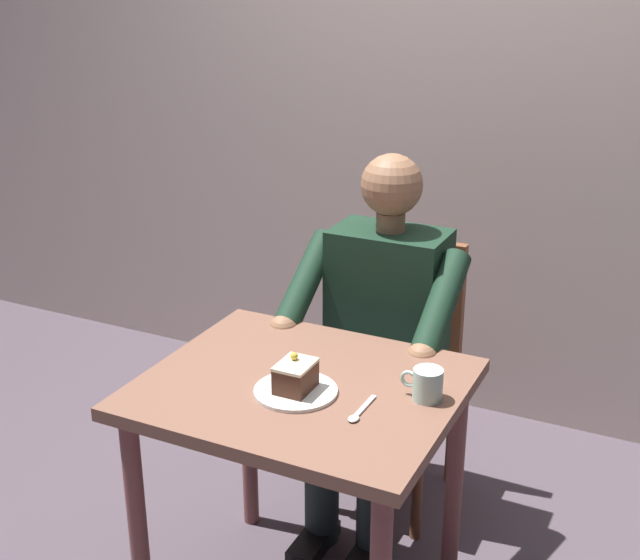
# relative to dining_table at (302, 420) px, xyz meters

# --- Properties ---
(cafe_rear_panel) EXTENTS (6.40, 0.12, 3.00)m
(cafe_rear_panel) POSITION_rel_dining_table_xyz_m (0.00, -1.42, 0.88)
(cafe_rear_panel) COLOR beige
(cafe_rear_panel) RESTS_ON ground
(dining_table) EXTENTS (0.81, 0.69, 0.74)m
(dining_table) POSITION_rel_dining_table_xyz_m (0.00, 0.00, 0.00)
(dining_table) COLOR brown
(dining_table) RESTS_ON ground
(chair) EXTENTS (0.42, 0.42, 0.89)m
(chair) POSITION_rel_dining_table_xyz_m (0.00, -0.70, -0.14)
(chair) COLOR brown
(chair) RESTS_ON ground
(seated_person) EXTENTS (0.53, 0.58, 1.22)m
(seated_person) POSITION_rel_dining_table_xyz_m (0.00, -0.53, 0.01)
(seated_person) COLOR #173121
(seated_person) RESTS_ON ground
(dessert_plate) EXTENTS (0.21, 0.21, 0.01)m
(dessert_plate) POSITION_rel_dining_table_xyz_m (-0.01, 0.06, 0.12)
(dessert_plate) COLOR white
(dessert_plate) RESTS_ON dining_table
(cake_slice) EXTENTS (0.08, 0.11, 0.09)m
(cake_slice) POSITION_rel_dining_table_xyz_m (-0.01, 0.06, 0.16)
(cake_slice) COLOR #4A281B
(cake_slice) RESTS_ON dessert_plate
(coffee_cup) EXTENTS (0.11, 0.08, 0.08)m
(coffee_cup) POSITION_rel_dining_table_xyz_m (-0.32, -0.06, 0.16)
(coffee_cup) COLOR #AACFC0
(coffee_cup) RESTS_ON dining_table
(dessert_spoon) EXTENTS (0.03, 0.14, 0.01)m
(dessert_spoon) POSITION_rel_dining_table_xyz_m (-0.20, 0.08, 0.12)
(dessert_spoon) COLOR silver
(dessert_spoon) RESTS_ON dining_table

